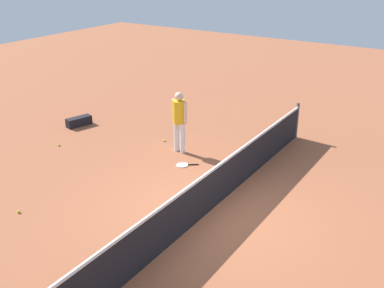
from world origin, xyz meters
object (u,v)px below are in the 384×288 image
at_px(tennis_ball_midcourt, 59,145).
at_px(equipment_bag, 80,121).
at_px(player_near_side, 179,117).
at_px(tennis_ball_by_net, 164,140).
at_px(tennis_ball_stray_left, 19,211).
at_px(tennis_racket_near_player, 183,165).

distance_m(tennis_ball_midcourt, equipment_bag, 1.67).
bearing_deg(player_near_side, equipment_bag, -89.34).
bearing_deg(equipment_bag, player_near_side, 90.66).
xyz_separation_m(player_near_side, tennis_ball_midcourt, (1.56, -3.10, -0.98)).
bearing_deg(tennis_ball_by_net, tennis_ball_stray_left, -3.19).
bearing_deg(tennis_ball_midcourt, tennis_ball_by_net, 129.43).
bearing_deg(tennis_racket_near_player, tennis_ball_midcourt, -76.51).
xyz_separation_m(tennis_ball_by_net, tennis_ball_midcourt, (1.90, -2.31, 0.00)).
bearing_deg(tennis_ball_stray_left, tennis_ball_by_net, 176.81).
height_order(tennis_racket_near_player, tennis_ball_stray_left, tennis_ball_stray_left).
height_order(tennis_racket_near_player, equipment_bag, equipment_bag).
bearing_deg(tennis_racket_near_player, tennis_ball_by_net, -126.74).
relative_size(tennis_ball_by_net, equipment_bag, 0.08).
bearing_deg(tennis_ball_stray_left, equipment_bag, -148.31).
bearing_deg(tennis_ball_midcourt, tennis_ball_stray_left, 34.86).
height_order(tennis_ball_midcourt, tennis_ball_stray_left, same).
xyz_separation_m(tennis_ball_by_net, tennis_ball_stray_left, (4.84, -0.27, 0.00)).
xyz_separation_m(tennis_racket_near_player, equipment_bag, (-0.63, -4.38, 0.13)).
relative_size(tennis_ball_by_net, tennis_ball_midcourt, 1.00).
height_order(tennis_racket_near_player, tennis_ball_by_net, tennis_ball_by_net).
bearing_deg(equipment_bag, tennis_ball_stray_left, 31.69).
height_order(tennis_racket_near_player, tennis_ball_midcourt, tennis_ball_midcourt).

